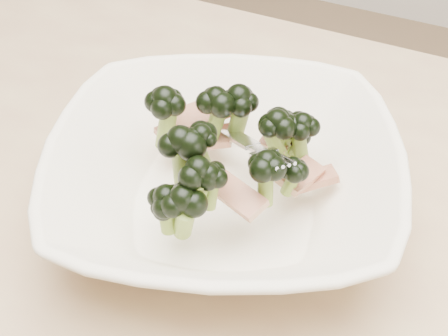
{
  "coord_description": "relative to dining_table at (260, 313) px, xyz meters",
  "views": [
    {
      "loc": [
        0.14,
        -0.35,
        1.16
      ],
      "look_at": [
        -0.05,
        0.03,
        0.8
      ],
      "focal_mm": 50.0,
      "sensor_mm": 36.0,
      "label": 1
    }
  ],
  "objects": [
    {
      "name": "dining_table",
      "position": [
        0.0,
        0.0,
        0.0
      ],
      "size": [
        1.2,
        0.8,
        0.75
      ],
      "color": "tan",
      "rests_on": "ground"
    },
    {
      "name": "broccoli_dish",
      "position": [
        -0.05,
        0.03,
        0.14
      ],
      "size": [
        0.41,
        0.41,
        0.12
      ],
      "color": "white",
      "rests_on": "dining_table"
    }
  ]
}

